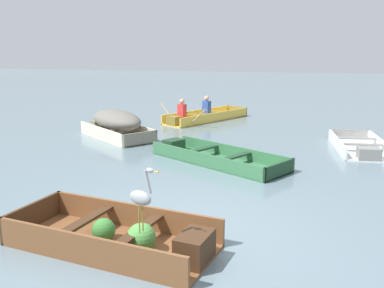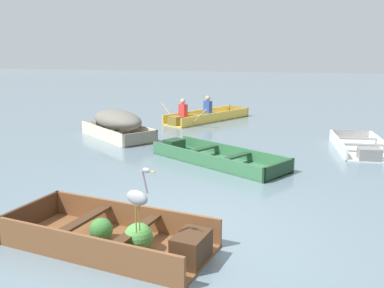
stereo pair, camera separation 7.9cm
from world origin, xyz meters
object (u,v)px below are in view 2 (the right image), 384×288
skiff_cream_outer_moored (117,122)px  rowboat_yellow_with_crew (204,116)px  heron_on_dinghy (138,196)px  skiff_green_near_moored (214,157)px  skiff_white_mid_moored (360,147)px  dinghy_wooden_brown_foreground (120,237)px

skiff_cream_outer_moored → rowboat_yellow_with_crew: size_ratio=0.78×
rowboat_yellow_with_crew → heron_on_dinghy: (1.46, -10.36, 0.71)m
skiff_cream_outer_moored → heron_on_dinghy: (3.32, -6.97, 0.43)m
skiff_cream_outer_moored → rowboat_yellow_with_crew: (1.87, 3.39, -0.28)m
skiff_green_near_moored → rowboat_yellow_with_crew: (-1.42, 5.38, 0.07)m
skiff_white_mid_moored → skiff_cream_outer_moored: (-6.75, 0.11, 0.35)m
skiff_white_mid_moored → skiff_cream_outer_moored: 6.76m
dinghy_wooden_brown_foreground → skiff_white_mid_moored: 7.56m
skiff_green_near_moored → heron_on_dinghy: 5.04m
skiff_cream_outer_moored → heron_on_dinghy: size_ratio=3.29×
dinghy_wooden_brown_foreground → heron_on_dinghy: size_ratio=3.52×
skiff_white_mid_moored → heron_on_dinghy: size_ratio=3.08×
skiff_green_near_moored → heron_on_dinghy: bearing=-89.5°
skiff_green_near_moored → skiff_white_mid_moored: skiff_green_near_moored is taller
skiff_green_near_moored → skiff_cream_outer_moored: 3.86m
skiff_green_near_moored → skiff_cream_outer_moored: skiff_cream_outer_moored is taller
skiff_green_near_moored → dinghy_wooden_brown_foreground: bearing=-94.6°
dinghy_wooden_brown_foreground → rowboat_yellow_with_crew: rowboat_yellow_with_crew is taller
dinghy_wooden_brown_foreground → skiff_green_near_moored: dinghy_wooden_brown_foreground is taller
skiff_cream_outer_moored → rowboat_yellow_with_crew: bearing=61.2°
skiff_white_mid_moored → skiff_cream_outer_moored: bearing=179.0°
dinghy_wooden_brown_foreground → heron_on_dinghy: bearing=-39.3°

